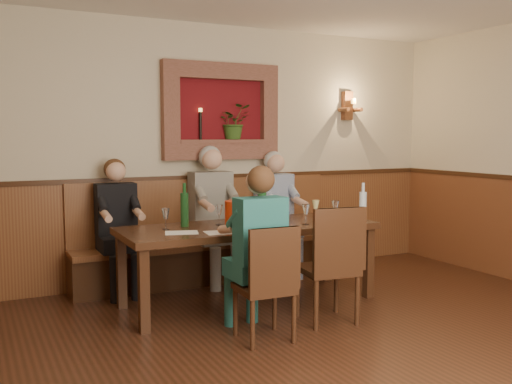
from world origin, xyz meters
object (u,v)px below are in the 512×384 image
person_chair_front (255,265)px  wine_bottle_green_b (185,209)px  person_bench_right (278,224)px  spittoon_bucket (237,215)px  person_bench_left (119,239)px  wine_bottle_green_a (262,205)px  chair_near_left (265,307)px  chair_near_right (328,288)px  person_bench_mid (214,227)px  bench (211,251)px  dining_table (249,233)px  water_bottle (363,206)px

person_chair_front → wine_bottle_green_b: 1.05m
person_bench_right → spittoon_bucket: person_bench_right is taller
person_bench_left → person_chair_front: (0.70, -1.62, -0.00)m
person_bench_left → wine_bottle_green_a: person_bench_left is taller
chair_near_left → wine_bottle_green_a: wine_bottle_green_a is taller
chair_near_right → wine_bottle_green_a: wine_bottle_green_a is taller
person_chair_front → person_bench_mid: bearing=78.7°
bench → person_chair_front: size_ratio=2.21×
dining_table → bench: bearing=90.0°
bench → wine_bottle_green_b: wine_bottle_green_b is taller
dining_table → chair_near_left: (-0.33, -0.95, -0.41)m
person_bench_left → person_bench_mid: size_ratio=0.92×
dining_table → person_bench_left: bearing=140.8°
chair_near_left → person_bench_mid: size_ratio=0.62×
dining_table → chair_near_right: 0.96m
dining_table → wine_bottle_green_b: (-0.57, 0.18, 0.24)m
person_chair_front → spittoon_bucket: (0.13, 0.63, 0.32)m
bench → person_bench_right: (0.78, -0.11, 0.25)m
bench → spittoon_bucket: bearing=-100.0°
chair_near_left → chair_near_right: size_ratio=0.91×
person_bench_left → spittoon_bucket: size_ratio=5.42×
wine_bottle_green_a → wine_bottle_green_b: (-0.70, 0.20, -0.02)m
dining_table → person_bench_right: size_ratio=1.70×
person_bench_right → chair_near_left: bearing=-121.7°
spittoon_bucket → wine_bottle_green_b: wine_bottle_green_b is taller
person_bench_right → water_bottle: (0.31, -1.15, 0.32)m
bench → chair_near_left: size_ratio=3.30×
person_chair_front → water_bottle: size_ratio=3.59×
person_bench_left → wine_bottle_green_a: 1.49m
person_chair_front → wine_bottle_green_a: 0.96m
spittoon_bucket → wine_bottle_green_a: (0.32, 0.13, 0.06)m
person_bench_left → person_chair_front: bearing=-66.6°
spittoon_bucket → wine_bottle_green_a: bearing=22.0°
person_bench_right → wine_bottle_green_a: person_bench_right is taller
chair_near_right → water_bottle: water_bottle is taller
person_bench_right → person_bench_mid: bearing=-179.8°
chair_near_left → person_chair_front: (0.00, 0.17, 0.29)m
person_bench_mid → wine_bottle_green_a: (0.13, -0.86, 0.32)m
person_bench_left → person_bench_right: (1.80, -0.00, 0.02)m
dining_table → spittoon_bucket: spittoon_bucket is taller
wine_bottle_green_a → bench: bearing=97.5°
chair_near_left → water_bottle: (1.41, 0.64, 0.64)m
chair_near_right → person_bench_mid: bearing=110.1°
bench → person_bench_mid: bearing=-92.1°
wine_bottle_green_a → water_bottle: size_ratio=1.14×
wine_bottle_green_b → person_chair_front: bearing=-75.8°
water_bottle → dining_table: bearing=164.2°
dining_table → person_chair_front: bearing=-112.8°
person_bench_mid → person_bench_right: person_bench_mid is taller
dining_table → person_bench_mid: (-0.00, 0.84, -0.06)m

